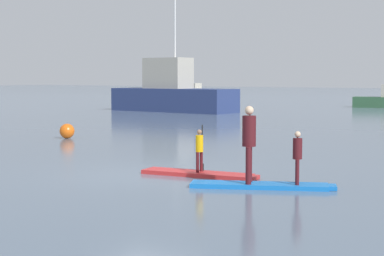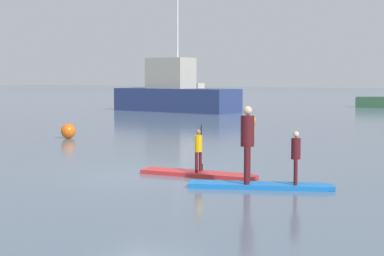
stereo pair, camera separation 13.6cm
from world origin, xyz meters
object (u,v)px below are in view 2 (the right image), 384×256
object	(u,v)px
paddleboard_near	(199,174)
paddler_child_front	(296,154)
paddler_child_solo	(199,148)
paddleboard_far	(261,186)
mooring_buoy_mid	(68,131)
motor_boat_small_navy	(196,97)
mooring_buoy_near	(251,120)
fishing_boat_white_large	(175,94)
paddler_adult	(247,139)

from	to	relation	value
paddleboard_near	paddler_child_front	size ratio (longest dim) A/B	2.60
paddleboard_near	paddler_child_solo	distance (m)	0.64
paddleboard_far	mooring_buoy_mid	xyz separation A→B (m)	(-11.45, 6.40, 0.24)
motor_boat_small_navy	mooring_buoy_near	world-z (taller)	motor_boat_small_navy
paddleboard_far	fishing_boat_white_large	world-z (taller)	fishing_boat_white_large
paddleboard_near	motor_boat_small_navy	world-z (taller)	motor_boat_small_navy
paddler_child_solo	motor_boat_small_navy	bearing A→B (deg)	121.23
paddler_child_solo	mooring_buoy_near	distance (m)	17.23
paddleboard_far	mooring_buoy_near	bearing A→B (deg)	117.01
paddler_adult	fishing_boat_white_large	bearing A→B (deg)	125.99
fishing_boat_white_large	mooring_buoy_near	xyz separation A→B (m)	(10.09, -8.41, -0.99)
motor_boat_small_navy	mooring_buoy_near	xyz separation A→B (m)	(15.08, -19.58, -0.38)
paddler_child_solo	mooring_buoy_mid	world-z (taller)	paddler_child_solo
paddler_child_front	mooring_buoy_near	xyz separation A→B (m)	(-9.22, 16.43, -0.51)
paddler_child_front	mooring_buoy_mid	distance (m)	13.59
fishing_boat_white_large	mooring_buoy_near	bearing A→B (deg)	-39.80
paddleboard_near	fishing_boat_white_large	world-z (taller)	fishing_boat_white_large
paddler_child_solo	mooring_buoy_near	xyz separation A→B (m)	(-6.47, 15.96, -0.44)
motor_boat_small_navy	mooring_buoy_near	size ratio (longest dim) A/B	10.74
paddler_adult	paddleboard_far	bearing A→B (deg)	21.77
mooring_buoy_mid	motor_boat_small_navy	bearing A→B (deg)	112.13
paddler_adult	mooring_buoy_mid	xyz separation A→B (m)	(-11.17, 6.51, -0.79)
paddler_child_solo	mooring_buoy_mid	bearing A→B (deg)	149.06
paddler_child_front	fishing_boat_white_large	distance (m)	31.47
mooring_buoy_near	mooring_buoy_mid	world-z (taller)	mooring_buoy_mid
paddleboard_near	paddleboard_far	distance (m)	2.20
paddleboard_near	fishing_boat_white_large	size ratio (longest dim) A/B	0.32
paddleboard_far	paddler_child_front	bearing A→B (deg)	23.66
paddleboard_near	paddler_child_front	distance (m)	2.88
paddler_adult	paddler_child_front	bearing A→B (deg)	23.12
paddleboard_near	fishing_boat_white_large	distance (m)	29.50
paddler_child_front	fishing_boat_white_large	world-z (taller)	fishing_boat_white_large
paddler_adult	paddler_child_front	size ratio (longest dim) A/B	1.47
paddleboard_far	paddler_child_front	world-z (taller)	paddler_child_front
paddler_child_solo	mooring_buoy_mid	distance (m)	10.94
paddleboard_near	paddler_child_solo	bearing A→B (deg)	111.54
paddler_adult	motor_boat_small_navy	world-z (taller)	motor_boat_small_navy
paddleboard_near	paddler_child_solo	world-z (taller)	paddler_child_solo
paddleboard_near	fishing_boat_white_large	xyz separation A→B (m)	(-16.56, 24.38, 1.18)
paddleboard_near	mooring_buoy_mid	world-z (taller)	mooring_buoy_mid
motor_boat_small_navy	mooring_buoy_mid	size ratio (longest dim) A/B	8.83
paddler_child_solo	paddleboard_far	xyz separation A→B (m)	(2.07, -0.78, -0.64)
paddleboard_far	fishing_boat_white_large	xyz separation A→B (m)	(-18.62, 25.15, 1.18)
paddler_child_solo	paddler_adult	world-z (taller)	paddler_adult
paddleboard_far	motor_boat_small_navy	xyz separation A→B (m)	(-23.61, 36.32, 0.58)
paddler_child_front	paddler_child_solo	bearing A→B (deg)	170.27
fishing_boat_white_large	motor_boat_small_navy	bearing A→B (deg)	114.06
paddler_adult	mooring_buoy_mid	size ratio (longest dim) A/B	2.91
paddleboard_far	motor_boat_small_navy	bearing A→B (deg)	123.03
mooring_buoy_near	paddler_child_solo	bearing A→B (deg)	-67.94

